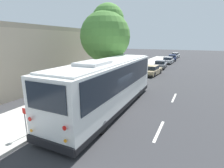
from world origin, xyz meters
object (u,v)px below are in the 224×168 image
(parked_sedan_tan, at_px, (152,70))
(parked_sedan_silver, at_px, (168,60))
(parked_sedan_navy, at_px, (172,58))
(parked_sedan_gray, at_px, (160,64))
(sign_post_near, at_px, (25,121))
(parked_sedan_white, at_px, (175,55))
(fire_hydrant, at_px, (124,78))
(street_tree, at_px, (106,33))
(shuttle_bus, at_px, (109,83))
(sign_post_far, at_px, (48,112))

(parked_sedan_tan, bearing_deg, parked_sedan_silver, 3.56)
(parked_sedan_navy, bearing_deg, parked_sedan_gray, 174.15)
(parked_sedan_tan, distance_m, sign_post_near, 18.45)
(parked_sedan_tan, xyz_separation_m, parked_sedan_gray, (6.43, 0.11, 0.01))
(parked_sedan_white, xyz_separation_m, sign_post_near, (-44.00, 1.50, 0.25))
(parked_sedan_tan, height_order, fire_hydrant, parked_sedan_tan)
(parked_sedan_navy, bearing_deg, street_tree, 169.53)
(parked_sedan_tan, height_order, sign_post_near, sign_post_near)
(parked_sedan_gray, distance_m, fire_hydrant, 12.48)
(shuttle_bus, relative_size, sign_post_near, 8.13)
(parked_sedan_gray, height_order, fire_hydrant, parked_sedan_gray)
(parked_sedan_silver, bearing_deg, shuttle_bus, -177.62)
(parked_sedan_silver, height_order, parked_sedan_white, parked_sedan_white)
(shuttle_bus, distance_m, parked_sedan_tan, 13.39)
(parked_sedan_white, xyz_separation_m, fire_hydrant, (-31.59, 1.53, -0.06))
(parked_sedan_tan, distance_m, sign_post_far, 17.07)
(parked_sedan_tan, relative_size, street_tree, 0.58)
(parked_sedan_gray, relative_size, street_tree, 0.58)
(street_tree, bearing_deg, sign_post_far, -173.20)
(shuttle_bus, xyz_separation_m, sign_post_far, (-3.67, 1.85, -1.02))
(sign_post_far, xyz_separation_m, fire_hydrant, (11.03, 0.03, -0.28))
(parked_sedan_silver, height_order, sign_post_far, sign_post_far)
(fire_hydrant, bearing_deg, parked_sedan_gray, -6.69)
(parked_sedan_navy, bearing_deg, parked_sedan_white, -3.62)
(parked_sedan_tan, bearing_deg, sign_post_near, 179.21)
(fire_hydrant, bearing_deg, sign_post_near, -179.87)
(parked_sedan_tan, distance_m, parked_sedan_gray, 6.43)
(parked_sedan_navy, bearing_deg, fire_hydrant, 171.30)
(sign_post_near, bearing_deg, parked_sedan_gray, -3.29)
(parked_sedan_tan, relative_size, parked_sedan_navy, 0.95)
(street_tree, bearing_deg, parked_sedan_gray, -9.48)
(shuttle_bus, height_order, parked_sedan_tan, shuttle_bus)
(parked_sedan_tan, distance_m, parked_sedan_white, 25.62)
(parked_sedan_gray, height_order, sign_post_near, sign_post_near)
(parked_sedan_tan, relative_size, parked_sedan_gray, 1.00)
(parked_sedan_silver, relative_size, parked_sedan_navy, 0.96)
(parked_sedan_tan, bearing_deg, shuttle_bus, -174.66)
(parked_sedan_gray, relative_size, parked_sedan_navy, 0.95)
(sign_post_far, bearing_deg, parked_sedan_white, -2.02)
(parked_sedan_navy, distance_m, sign_post_near, 37.28)
(parked_sedan_navy, distance_m, street_tree, 27.69)
(fire_hydrant, bearing_deg, parked_sedan_tan, -14.67)
(parked_sedan_white, distance_m, fire_hydrant, 31.62)
(street_tree, bearing_deg, parked_sedan_silver, -7.09)
(parked_sedan_tan, xyz_separation_m, street_tree, (-8.32, 2.57, 4.63))
(shuttle_bus, distance_m, parked_sedan_gray, 19.80)
(parked_sedan_navy, xyz_separation_m, fire_hydrant, (-24.82, 1.67, -0.06))
(parked_sedan_navy, bearing_deg, parked_sedan_silver, 175.00)
(parked_sedan_white, height_order, street_tree, street_tree)
(parked_sedan_gray, height_order, street_tree, street_tree)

